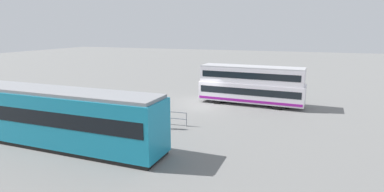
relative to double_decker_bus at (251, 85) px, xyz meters
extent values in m
plane|color=slate|center=(4.02, 2.29, -1.93)|extent=(160.00, 160.00, 0.00)
cube|color=silver|center=(-0.01, 0.00, -0.68)|extent=(10.13, 2.93, 1.81)
cube|color=silver|center=(-0.01, 0.00, 0.98)|extent=(9.82, 2.82, 1.50)
cube|color=black|center=(-0.01, 0.00, -0.46)|extent=(9.63, 2.94, 0.64)
cube|color=black|center=(-0.01, 0.00, 1.05)|extent=(9.32, 2.82, 0.60)
cube|color=#8C198C|center=(-0.01, 0.00, -1.33)|extent=(9.93, 2.96, 0.24)
cube|color=#B2B2B7|center=(-0.01, 0.00, 1.78)|extent=(9.82, 2.82, 0.10)
cylinder|color=black|center=(3.10, -0.15, -1.43)|extent=(1.12, 2.44, 1.00)
cylinder|color=black|center=(-2.76, 0.14, -1.43)|extent=(1.12, 2.44, 1.00)
cube|color=teal|center=(9.26, 15.01, -0.10)|extent=(13.84, 2.79, 3.17)
cube|color=black|center=(9.26, 15.01, 0.22)|extent=(13.29, 2.81, 0.90)
cube|color=gray|center=(9.26, 15.01, 1.59)|extent=(13.56, 2.57, 0.20)
cube|color=black|center=(9.26, 15.01, -1.81)|extent=(13.56, 2.65, 0.25)
cylinder|color=#4C3F2D|center=(9.76, 6.13, -1.52)|extent=(0.14, 0.14, 0.81)
cylinder|color=#4C3F2D|center=(9.95, 6.23, -1.52)|extent=(0.14, 0.14, 0.81)
cylinder|color=navy|center=(9.85, 6.18, -0.81)|extent=(0.44, 0.44, 0.63)
sphere|color=#8C6647|center=(9.85, 6.18, -0.38)|extent=(0.22, 0.22, 0.22)
cylinder|color=#33384C|center=(4.60, 9.84, -1.52)|extent=(0.14, 0.14, 0.83)
cylinder|color=#33384C|center=(4.57, 9.62, -1.52)|extent=(0.14, 0.14, 0.83)
cylinder|color=navy|center=(4.58, 9.73, -0.78)|extent=(0.36, 0.36, 0.64)
sphere|color=beige|center=(4.58, 9.73, -0.35)|extent=(0.23, 0.23, 0.23)
cube|color=gray|center=(6.68, 8.84, -0.88)|extent=(6.65, 0.43, 0.06)
cube|color=gray|center=(6.68, 8.84, -1.38)|extent=(6.65, 0.43, 0.06)
cylinder|color=gray|center=(3.35, 8.66, -1.41)|extent=(0.07, 0.07, 1.05)
cylinder|color=gray|center=(6.68, 8.84, -1.41)|extent=(0.07, 0.07, 1.05)
cylinder|color=gray|center=(10.00, 9.03, -1.41)|extent=(0.07, 0.07, 1.05)
cylinder|color=slate|center=(11.96, 9.29, -0.83)|extent=(0.10, 0.10, 2.21)
cube|color=white|center=(11.97, 9.33, -0.13)|extent=(0.95, 0.18, 0.62)
camera|label=1|loc=(-4.73, 29.20, 5.28)|focal=28.44mm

